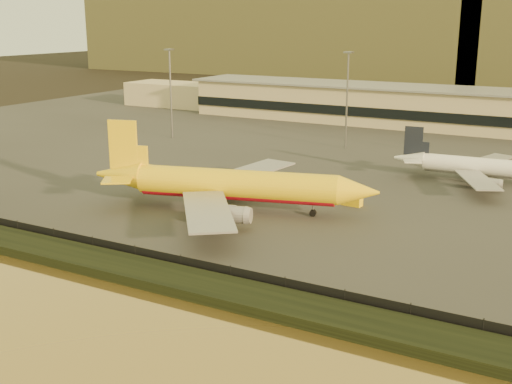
{
  "coord_description": "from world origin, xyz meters",
  "views": [
    {
      "loc": [
        50.95,
        -80.3,
        33.91
      ],
      "look_at": [
        0.03,
        12.0,
        5.31
      ],
      "focal_mm": 45.0,
      "sensor_mm": 36.0,
      "label": 1
    }
  ],
  "objects": [
    {
      "name": "terminal_building",
      "position": [
        -14.52,
        125.55,
        6.25
      ],
      "size": [
        202.0,
        25.0,
        12.6
      ],
      "color": "#C3B287",
      "rests_on": "tarmac"
    },
    {
      "name": "tarmac",
      "position": [
        0.0,
        95.0,
        0.1
      ],
      "size": [
        320.0,
        220.0,
        0.2
      ],
      "primitive_type": "cube",
      "color": "#2D2D2D",
      "rests_on": "ground"
    },
    {
      "name": "embankment",
      "position": [
        0.0,
        -17.0,
        0.7
      ],
      "size": [
        320.0,
        7.0,
        1.4
      ],
      "primitive_type": "cube",
      "color": "black",
      "rests_on": "ground"
    },
    {
      "name": "perimeter_fence",
      "position": [
        0.0,
        -13.0,
        1.3
      ],
      "size": [
        300.0,
        0.05,
        2.2
      ],
      "primitive_type": "cube",
      "color": "black",
      "rests_on": "tarmac"
    },
    {
      "name": "dhl_cargo_jet",
      "position": [
        -6.76,
        15.21,
        4.91
      ],
      "size": [
        52.07,
        49.89,
        15.76
      ],
      "rotation": [
        0.0,
        0.0,
        0.27
      ],
      "color": "yellow",
      "rests_on": "tarmac"
    },
    {
      "name": "apron_light_masts",
      "position": [
        15.0,
        75.0,
        15.7
      ],
      "size": [
        152.2,
        12.2,
        25.4
      ],
      "color": "slate",
      "rests_on": "tarmac"
    },
    {
      "name": "white_narrowbody_jet",
      "position": [
        29.33,
        58.58,
        3.47
      ],
      "size": [
        38.13,
        37.14,
        10.95
      ],
      "rotation": [
        0.0,
        0.0,
        0.07
      ],
      "color": "white",
      "rests_on": "tarmac"
    },
    {
      "name": "distant_hills",
      "position": [
        -20.74,
        340.0,
        31.39
      ],
      "size": [
        470.0,
        160.0,
        70.0
      ],
      "color": "brown",
      "rests_on": "ground"
    },
    {
      "name": "ground",
      "position": [
        0.0,
        0.0,
        0.0
      ],
      "size": [
        900.0,
        900.0,
        0.0
      ],
      "primitive_type": "plane",
      "color": "black",
      "rests_on": "ground"
    },
    {
      "name": "gse_vehicle_yellow",
      "position": [
        11.18,
        28.76,
        1.06
      ],
      "size": [
        3.94,
        2.03,
        1.72
      ],
      "primitive_type": "cube",
      "rotation": [
        0.0,
        0.0,
        -0.08
      ],
      "color": "yellow",
      "rests_on": "tarmac"
    },
    {
      "name": "gse_vehicle_white",
      "position": [
        -9.62,
        30.53,
        1.15
      ],
      "size": [
        4.59,
        3.12,
        1.89
      ],
      "primitive_type": "cube",
      "rotation": [
        0.0,
        0.0,
        0.32
      ],
      "color": "white",
      "rests_on": "tarmac"
    }
  ]
}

